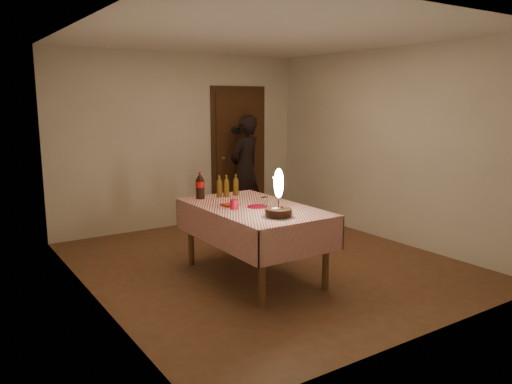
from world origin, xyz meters
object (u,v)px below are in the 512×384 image
red_cup (234,204)px  amber_bottle_mid (227,187)px  red_plate (257,207)px  amber_bottle_right (236,185)px  dining_table (253,216)px  amber_bottle_left (220,187)px  cola_bottle (200,186)px  birthday_cake (279,204)px  photographer (245,169)px  clear_cup (265,201)px

red_cup → amber_bottle_mid: size_ratio=0.39×
red_plate → amber_bottle_right: 0.72m
dining_table → amber_bottle_right: 0.71m
amber_bottle_left → dining_table: bearing=-85.6°
cola_bottle → amber_bottle_right: (0.45, -0.04, -0.03)m
cola_bottle → amber_bottle_left: cola_bottle is taller
birthday_cake → photographer: size_ratio=0.28×
red_plate → cola_bottle: size_ratio=0.69×
amber_bottle_right → amber_bottle_mid: 0.14m
red_cup → clear_cup: bearing=-3.4°
red_cup → cola_bottle: bearing=92.9°
birthday_cake → amber_bottle_mid: (0.10, 1.18, -0.01)m
clear_cup → cola_bottle: bearing=119.8°
red_plate → photographer: (1.24, 2.20, 0.05)m
red_plate → amber_bottle_left: amber_bottle_left is taller
red_plate → cola_bottle: cola_bottle is taller
red_cup → amber_bottle_left: (0.20, 0.65, 0.07)m
red_plate → amber_bottle_mid: bearing=88.6°
dining_table → red_cup: red_cup is taller
birthday_cake → amber_bottle_left: size_ratio=1.88×
cola_bottle → red_cup: bearing=-87.1°
amber_bottle_right → photographer: 1.86m
clear_cup → photographer: bearing=62.6°
dining_table → red_plate: bearing=-70.8°
red_cup → photographer: bearing=55.1°
birthday_cake → amber_bottle_right: bearing=78.7°
clear_cup → amber_bottle_left: size_ratio=0.35×
birthday_cake → amber_bottle_right: 1.22m
birthday_cake → clear_cup: size_ratio=5.32×
red_plate → red_cup: size_ratio=2.20×
red_plate → clear_cup: bearing=11.3°
amber_bottle_right → red_cup: bearing=-122.7°
photographer → amber_bottle_right: bearing=-125.8°
dining_table → red_cup: bearing=-178.8°
amber_bottle_left → red_plate: bearing=-84.5°
red_plate → amber_bottle_left: bearing=95.5°
birthday_cake → dining_table: bearing=83.0°
birthday_cake → amber_bottle_mid: bearing=85.1°
red_cup → amber_bottle_mid: (0.28, 0.63, 0.07)m
red_cup → amber_bottle_mid: 0.70m
amber_bottle_left → amber_bottle_right: bearing=-0.1°
dining_table → clear_cup: (0.13, -0.03, 0.15)m
dining_table → amber_bottle_right: bearing=75.1°
clear_cup → red_cup: bearing=176.6°
dining_table → amber_bottle_right: size_ratio=6.75×
amber_bottle_right → amber_bottle_mid: (-0.14, -0.02, 0.00)m
red_cup → birthday_cake: bearing=-71.7°
birthday_cake → amber_bottle_right: size_ratio=1.88×
cola_bottle → birthday_cake: bearing=-80.2°
red_cup → amber_bottle_right: (0.42, 0.65, 0.07)m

